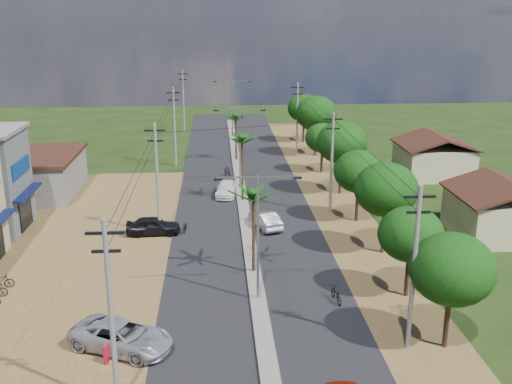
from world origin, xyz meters
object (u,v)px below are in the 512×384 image
(car_silver_mid, at_px, (265,220))
(car_parked_dark, at_px, (153,226))
(car_white_far, at_px, (226,189))
(moto_rider_east, at_px, (336,295))
(car_parked_silver, at_px, (122,337))
(roadside_sign, at_px, (110,351))

(car_silver_mid, bearing_deg, car_parked_dark, -12.65)
(car_silver_mid, distance_m, car_parked_dark, 9.05)
(car_white_far, xyz_separation_m, moto_rider_east, (6.27, -22.57, -0.18))
(car_silver_mid, distance_m, car_parked_silver, 20.05)
(moto_rider_east, xyz_separation_m, roadside_sign, (-12.77, -5.47, 0.05))
(car_parked_dark, relative_size, moto_rider_east, 2.41)
(car_silver_mid, bearing_deg, roadside_sign, 44.64)
(car_white_far, distance_m, moto_rider_east, 23.42)
(car_parked_silver, bearing_deg, car_silver_mid, -1.37)
(car_silver_mid, height_order, moto_rider_east, car_silver_mid)
(moto_rider_east, bearing_deg, car_white_far, -82.66)
(car_white_far, height_order, car_parked_silver, car_parked_silver)
(car_parked_silver, xyz_separation_m, roadside_sign, (-0.50, -0.89, -0.25))
(moto_rider_east, bearing_deg, car_parked_silver, 12.29)
(car_white_far, height_order, moto_rider_east, car_white_far)
(car_parked_silver, bearing_deg, roadside_sign, 175.92)
(moto_rider_east, height_order, roadside_sign, roadside_sign)
(car_parked_silver, relative_size, car_parked_dark, 1.29)
(car_parked_dark, bearing_deg, moto_rider_east, -136.75)
(car_silver_mid, xyz_separation_m, roadside_sign, (-9.50, -18.80, -0.17))
(car_silver_mid, height_order, car_parked_silver, car_parked_silver)
(moto_rider_east, bearing_deg, car_parked_dark, -53.50)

